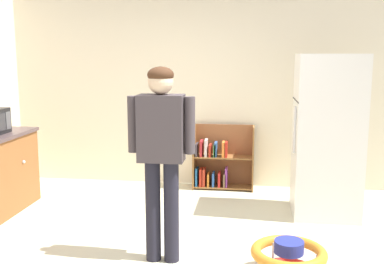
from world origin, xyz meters
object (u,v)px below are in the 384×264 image
Objects in this scene: bookshelf at (220,161)px; standing_person at (161,146)px; baby_walker at (288,260)px; refrigerator at (327,136)px.

standing_person is at bearing -98.28° from bookshelf.
baby_walker is at bearing -10.91° from standing_person.
standing_person is 2.77× the size of baby_walker.
refrigerator reaches higher than baby_walker.
refrigerator is 1.60m from bookshelf.
standing_person is (-0.33, -2.26, 0.65)m from bookshelf.
bookshelf reaches higher than baby_walker.
refrigerator is at bearing -35.02° from bookshelf.
baby_walker is at bearing -107.55° from refrigerator.
refrigerator is 1.83m from baby_walker.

